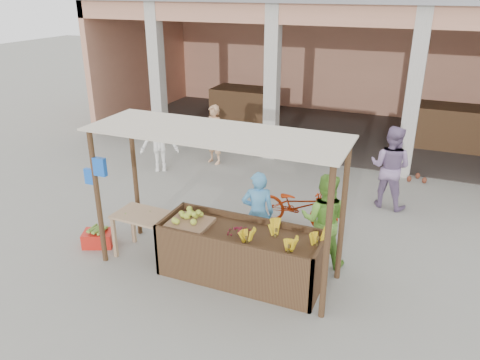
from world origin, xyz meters
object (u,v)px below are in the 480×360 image
at_px(red_crate, 99,238).
at_px(motorcycle, 297,205).
at_px(side_table, 144,221).
at_px(fruit_stall, 241,256).
at_px(vendor_blue, 258,211).
at_px(vendor_green, 324,218).

relative_size(red_crate, motorcycle, 0.31).
height_order(side_table, motorcycle, motorcycle).
bearing_deg(red_crate, fruit_stall, -21.98).
bearing_deg(vendor_blue, motorcycle, -128.03).
height_order(vendor_blue, vendor_green, vendor_green).
relative_size(vendor_blue, motorcycle, 0.95).
height_order(side_table, vendor_blue, vendor_blue).
bearing_deg(motorcycle, vendor_green, -142.53).
relative_size(red_crate, vendor_blue, 0.32).
bearing_deg(side_table, vendor_green, 20.22).
bearing_deg(red_crate, vendor_green, -8.85).
bearing_deg(red_crate, motorcycle, 10.78).
height_order(fruit_stall, vendor_green, vendor_green).
xyz_separation_m(red_crate, motorcycle, (3.11, 2.14, 0.31)).
bearing_deg(side_table, motorcycle, 45.98).
xyz_separation_m(fruit_stall, motorcycle, (0.33, 2.05, 0.05)).
relative_size(red_crate, vendor_green, 0.31).
bearing_deg(motorcycle, vendor_blue, 166.49).
height_order(vendor_blue, motorcycle, vendor_blue).
bearing_deg(fruit_stall, red_crate, -178.25).
bearing_deg(vendor_blue, side_table, 3.03).
bearing_deg(side_table, vendor_blue, 27.00).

